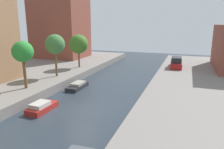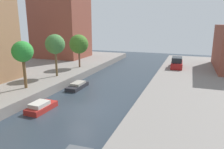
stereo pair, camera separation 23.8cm
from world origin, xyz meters
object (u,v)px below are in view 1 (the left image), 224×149
Objects in this scene: parked_car at (176,63)px; street_tree_4 at (55,45)px; moored_boat_left_2 at (42,107)px; moored_boat_left_3 at (78,86)px; street_tree_3 at (23,52)px; street_tree_5 at (78,44)px.

street_tree_4 is at bearing -142.17° from parked_car.
moored_boat_left_2 reaches higher than moored_boat_left_3.
moored_boat_left_3 is (-10.97, -12.56, -1.39)m from parked_car.
street_tree_4 reaches higher than street_tree_3.
parked_car is at bearing 61.76° from moored_boat_left_2.
parked_car is (14.69, 5.14, -2.97)m from street_tree_5.
moored_boat_left_2 is at bearing -87.67° from moored_boat_left_3.
street_tree_4 reaches higher than moored_boat_left_3.
street_tree_5 reaches higher than moored_boat_left_3.
street_tree_4 is (0.00, 5.78, 0.29)m from street_tree_3.
street_tree_5 reaches higher than street_tree_3.
street_tree_4 reaches higher than moored_boat_left_2.
parked_car is at bearing 19.30° from street_tree_5.
street_tree_5 is 15.85m from parked_car.
moored_boat_left_2 is at bearing -118.24° from parked_car.
street_tree_5 is at bearing 116.67° from moored_boat_left_3.
street_tree_3 reaches higher than moored_boat_left_3.
street_tree_5 is at bearing -160.70° from parked_car.
moored_boat_left_2 is at bearing -74.72° from street_tree_5.
street_tree_3 is 5.79m from street_tree_4.
street_tree_3 is 12.05m from street_tree_5.
parked_car reaches higher than moored_boat_left_3.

